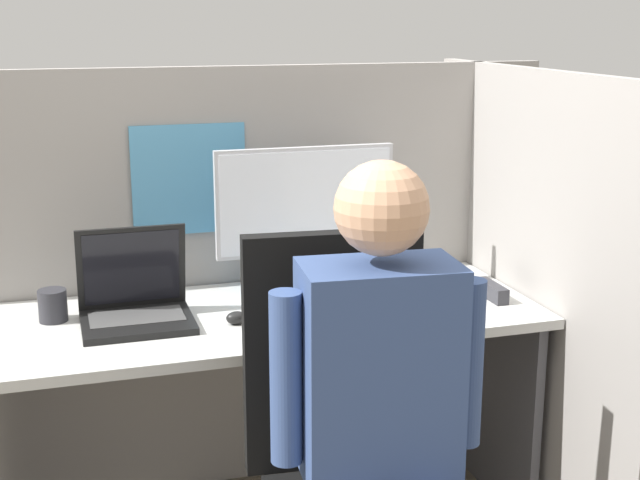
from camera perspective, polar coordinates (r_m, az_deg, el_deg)
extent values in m
cube|color=gray|center=(2.97, -5.56, -2.71)|extent=(2.18, 0.04, 1.42)
cube|color=#4C8EB7|center=(2.84, -8.37, 3.85)|extent=(0.36, 0.01, 0.35)
cube|color=gray|center=(2.90, 13.12, -3.45)|extent=(0.04, 1.27, 1.42)
cube|color=#B7B7B2|center=(2.65, -4.04, -4.96)|extent=(1.68, 0.64, 0.03)
cube|color=#4C4C51|center=(3.05, 11.13, -9.76)|extent=(0.03, 0.55, 0.69)
cube|color=#236BAD|center=(2.82, -0.90, -2.77)|extent=(0.32, 0.24, 0.06)
cylinder|color=#B2B2B7|center=(2.81, -0.90, -2.06)|extent=(0.19, 0.19, 0.01)
cylinder|color=#B2B2B7|center=(2.80, -0.91, -1.30)|extent=(0.04, 0.04, 0.07)
cube|color=#B2B2B7|center=(2.76, -0.95, 2.52)|extent=(0.57, 0.02, 0.34)
cube|color=silver|center=(2.75, -0.87, 2.47)|extent=(0.54, 0.00, 0.31)
cube|color=black|center=(2.58, -11.60, -5.19)|extent=(0.31, 0.26, 0.02)
cube|color=#424242|center=(2.60, -11.65, -4.82)|extent=(0.26, 0.14, 0.00)
cube|color=black|center=(2.64, -11.97, -1.71)|extent=(0.31, 0.06, 0.25)
cube|color=black|center=(2.63, -11.96, -1.74)|extent=(0.27, 0.05, 0.22)
ellipsoid|color=black|center=(2.55, -5.37, -4.98)|extent=(0.06, 0.04, 0.04)
cube|color=#2D2D33|center=(2.82, 10.93, -3.21)|extent=(0.04, 0.16, 0.05)
cone|color=orange|center=(2.61, 5.25, -4.48)|extent=(0.04, 0.13, 0.04)
cylinder|color=green|center=(2.68, 4.63, -3.98)|extent=(0.02, 0.02, 0.02)
cube|color=black|center=(2.20, 0.79, -7.14)|extent=(0.44, 0.09, 0.60)
cube|color=#334775|center=(1.96, 3.78, -8.34)|extent=(0.36, 0.23, 0.48)
sphere|color=tan|center=(1.85, 3.97, 2.05)|extent=(0.20, 0.20, 0.20)
cylinder|color=#334775|center=(1.92, -2.19, -8.85)|extent=(0.07, 0.07, 0.39)
cylinder|color=#334775|center=(2.02, 9.43, -7.78)|extent=(0.07, 0.07, 0.39)
cylinder|color=#28282D|center=(2.67, -16.74, -4.04)|extent=(0.08, 0.08, 0.09)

